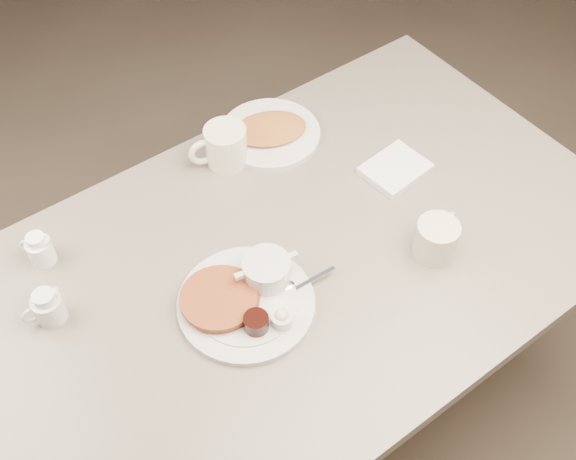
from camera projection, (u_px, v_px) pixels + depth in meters
diner_table at (293, 298)px, 1.65m from camera, size 1.50×0.90×0.75m
main_plate at (247, 295)px, 1.43m from camera, size 0.37×0.34×0.07m
coffee_mug_near at (437, 238)px, 1.49m from camera, size 0.14×0.12×0.09m
napkin at (395, 169)px, 1.67m from camera, size 0.16×0.13×0.02m
coffee_mug_far at (224, 146)px, 1.66m from camera, size 0.16×0.12×0.10m
creamer_left at (48, 307)px, 1.39m from camera, size 0.10×0.08×0.08m
creamer_right at (40, 249)px, 1.48m from camera, size 0.07×0.08×0.08m
hash_plate at (270, 132)px, 1.75m from camera, size 0.33×0.33×0.04m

